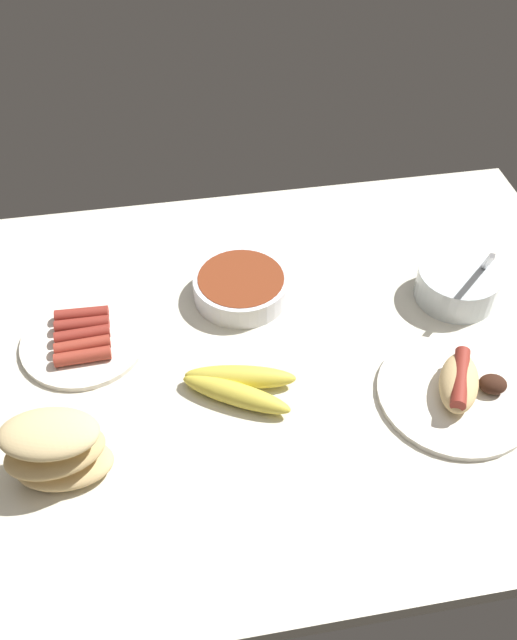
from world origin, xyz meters
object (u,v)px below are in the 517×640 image
Objects in this scene: plate_sausages at (83,339)px; bowl_chili at (241,286)px; bowl_coleslaw at (458,283)px; bread_stack at (56,450)px; banana_bunch at (238,385)px; plate_hotdog_assembled at (458,389)px.

bowl_chili is at bearing 13.90° from plate_sausages.
bread_stack is (-68.77, -24.97, 2.10)cm from bowl_coleslaw.
plate_sausages is at bearing 83.45° from bread_stack.
bowl_coleslaw is 0.80× the size of banana_bunch.
bread_stack is at bearing -96.55° from plate_sausages.
bowl_coleslaw reaches higher than banana_bunch.
banana_bunch is 1.23× the size of bread_stack.
bowl_coleslaw is at bearing 69.73° from plate_hotdog_assembled.
bowl_coleslaw is at bearing 19.96° from bread_stack.
plate_hotdog_assembled is 61.79cm from plate_sausages.
banana_bunch is at bearing -160.17° from bowl_coleslaw.
banana_bunch is at bearing 20.16° from bread_stack.
bread_stack is (-30.86, -31.79, 2.97)cm from bowl_chili.
plate_sausages is (-24.10, 14.97, -0.77)cm from banana_bunch.
banana_bunch is 28.38cm from plate_sausages.
bowl_chili is 22.25cm from banana_bunch.
plate_sausages is (2.86, 24.86, -4.36)cm from bread_stack.
banana_bunch is at bearing -31.84° from plate_sausages.
banana_bunch is (-3.90, -21.89, -0.62)cm from bowl_chili.
banana_bunch is 28.94cm from bread_stack.
bowl_coleslaw is 65.95cm from plate_sausages.
plate_sausages is (-28.00, -6.93, -1.39)cm from bowl_chili.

